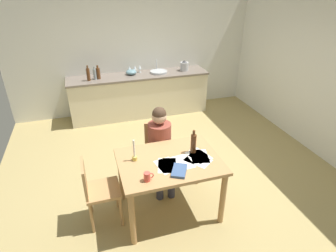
{
  "coord_description": "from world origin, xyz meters",
  "views": [
    {
      "loc": [
        -1.1,
        -3.37,
        2.7
      ],
      "look_at": [
        -0.06,
        -0.04,
        0.85
      ],
      "focal_mm": 30.11,
      "sensor_mm": 36.0,
      "label": 1
    }
  ],
  "objects_px": {
    "coffee_mug": "(147,177)",
    "chair_at_table": "(159,150)",
    "stovetop_kettle": "(184,66)",
    "candlestick": "(134,155)",
    "dining_table": "(169,168)",
    "wine_glass_by_kettle": "(135,68)",
    "wine_bottle_on_table": "(193,143)",
    "wine_glass_back_left": "(129,68)",
    "person_seated": "(161,144)",
    "sink_unit": "(159,72)",
    "book_magazine": "(179,171)",
    "bottle_vinegar": "(95,74)",
    "chair_side_empty": "(97,189)",
    "wine_glass_near_sink": "(140,67)",
    "bottle_oil": "(88,74)",
    "mixing_bowl": "(131,72)",
    "bottle_wine_red": "(98,73)"
  },
  "relations": [
    {
      "from": "chair_at_table",
      "to": "coffee_mug",
      "type": "bearing_deg",
      "value": -111.76
    },
    {
      "from": "candlestick",
      "to": "wine_glass_back_left",
      "type": "distance_m",
      "value": 3.05
    },
    {
      "from": "bottle_wine_red",
      "to": "book_magazine",
      "type": "bearing_deg",
      "value": -79.49
    },
    {
      "from": "coffee_mug",
      "to": "wine_glass_near_sink",
      "type": "distance_m",
      "value": 3.49
    },
    {
      "from": "chair_side_empty",
      "to": "wine_glass_near_sink",
      "type": "distance_m",
      "value": 3.32
    },
    {
      "from": "dining_table",
      "to": "wine_glass_by_kettle",
      "type": "xyz_separation_m",
      "value": [
        0.22,
        3.13,
        0.35
      ]
    },
    {
      "from": "wine_bottle_on_table",
      "to": "sink_unit",
      "type": "xyz_separation_m",
      "value": [
        0.37,
        2.9,
        0.02
      ]
    },
    {
      "from": "chair_side_empty",
      "to": "bottle_oil",
      "type": "height_order",
      "value": "bottle_oil"
    },
    {
      "from": "coffee_mug",
      "to": "chair_at_table",
      "type": "bearing_deg",
      "value": 68.24
    },
    {
      "from": "stovetop_kettle",
      "to": "candlestick",
      "type": "bearing_deg",
      "value": -120.31
    },
    {
      "from": "coffee_mug",
      "to": "dining_table",
      "type": "bearing_deg",
      "value": 40.94
    },
    {
      "from": "candlestick",
      "to": "bottle_oil",
      "type": "height_order",
      "value": "bottle_oil"
    },
    {
      "from": "mixing_bowl",
      "to": "wine_glass_by_kettle",
      "type": "distance_m",
      "value": 0.15
    },
    {
      "from": "wine_bottle_on_table",
      "to": "mixing_bowl",
      "type": "bearing_deg",
      "value": 94.12
    },
    {
      "from": "chair_at_table",
      "to": "wine_bottle_on_table",
      "type": "relative_size",
      "value": 2.85
    },
    {
      "from": "mixing_bowl",
      "to": "wine_glass_by_kettle",
      "type": "height_order",
      "value": "wine_glass_by_kettle"
    },
    {
      "from": "sink_unit",
      "to": "person_seated",
      "type": "bearing_deg",
      "value": -105.0
    },
    {
      "from": "bottle_oil",
      "to": "stovetop_kettle",
      "type": "distance_m",
      "value": 2.02
    },
    {
      "from": "dining_table",
      "to": "wine_glass_near_sink",
      "type": "relative_size",
      "value": 7.85
    },
    {
      "from": "candlestick",
      "to": "chair_side_empty",
      "type": "bearing_deg",
      "value": -174.15
    },
    {
      "from": "person_seated",
      "to": "wine_glass_by_kettle",
      "type": "bearing_deg",
      "value": 86.16
    },
    {
      "from": "candlestick",
      "to": "bottle_vinegar",
      "type": "height_order",
      "value": "bottle_vinegar"
    },
    {
      "from": "bottle_oil",
      "to": "mixing_bowl",
      "type": "xyz_separation_m",
      "value": [
        0.87,
        0.14,
        -0.08
      ]
    },
    {
      "from": "mixing_bowl",
      "to": "sink_unit",
      "type": "bearing_deg",
      "value": -4.98
    },
    {
      "from": "wine_bottle_on_table",
      "to": "bottle_wine_red",
      "type": "height_order",
      "value": "bottle_wine_red"
    },
    {
      "from": "candlestick",
      "to": "wine_glass_near_sink",
      "type": "xyz_separation_m",
      "value": [
        0.72,
        3.0,
        0.15
      ]
    },
    {
      "from": "bottle_vinegar",
      "to": "bottle_wine_red",
      "type": "xyz_separation_m",
      "value": [
        0.07,
        0.02,
        0.01
      ]
    },
    {
      "from": "person_seated",
      "to": "bottle_vinegar",
      "type": "xyz_separation_m",
      "value": [
        -0.67,
        2.39,
        0.33
      ]
    },
    {
      "from": "candlestick",
      "to": "dining_table",
      "type": "bearing_deg",
      "value": -17.32
    },
    {
      "from": "sink_unit",
      "to": "bottle_wine_red",
      "type": "xyz_separation_m",
      "value": [
        -1.25,
        -0.03,
        0.09
      ]
    },
    {
      "from": "book_magazine",
      "to": "bottle_oil",
      "type": "relative_size",
      "value": 0.83
    },
    {
      "from": "chair_at_table",
      "to": "bottle_vinegar",
      "type": "height_order",
      "value": "bottle_vinegar"
    },
    {
      "from": "chair_side_empty",
      "to": "sink_unit",
      "type": "height_order",
      "value": "sink_unit"
    },
    {
      "from": "chair_at_table",
      "to": "book_magazine",
      "type": "xyz_separation_m",
      "value": [
        -0.02,
        -0.94,
        0.3
      ]
    },
    {
      "from": "stovetop_kettle",
      "to": "wine_glass_by_kettle",
      "type": "distance_m",
      "value": 1.07
    },
    {
      "from": "sink_unit",
      "to": "bottle_oil",
      "type": "xyz_separation_m",
      "value": [
        -1.44,
        -0.09,
        0.1
      ]
    },
    {
      "from": "book_magazine",
      "to": "wine_glass_near_sink",
      "type": "height_order",
      "value": "wine_glass_near_sink"
    },
    {
      "from": "dining_table",
      "to": "bottle_oil",
      "type": "relative_size",
      "value": 4.03
    },
    {
      "from": "person_seated",
      "to": "sink_unit",
      "type": "xyz_separation_m",
      "value": [
        0.65,
        2.44,
        0.24
      ]
    },
    {
      "from": "dining_table",
      "to": "bottle_wine_red",
      "type": "height_order",
      "value": "bottle_wine_red"
    },
    {
      "from": "person_seated",
      "to": "stovetop_kettle",
      "type": "bearing_deg",
      "value": 63.17
    },
    {
      "from": "chair_at_table",
      "to": "stovetop_kettle",
      "type": "relative_size",
      "value": 3.97
    },
    {
      "from": "coffee_mug",
      "to": "person_seated",
      "type": "bearing_deg",
      "value": 65.44
    },
    {
      "from": "book_magazine",
      "to": "chair_at_table",
      "type": "bearing_deg",
      "value": 116.58
    },
    {
      "from": "sink_unit",
      "to": "mixing_bowl",
      "type": "distance_m",
      "value": 0.58
    },
    {
      "from": "dining_table",
      "to": "bottle_oil",
      "type": "bearing_deg",
      "value": 104.48
    },
    {
      "from": "wine_glass_by_kettle",
      "to": "wine_glass_back_left",
      "type": "relative_size",
      "value": 1.0
    },
    {
      "from": "book_magazine",
      "to": "bottle_vinegar",
      "type": "relative_size",
      "value": 0.96
    },
    {
      "from": "bottle_oil",
      "to": "dining_table",
      "type": "bearing_deg",
      "value": -75.52
    },
    {
      "from": "dining_table",
      "to": "chair_at_table",
      "type": "relative_size",
      "value": 1.38
    }
  ]
}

